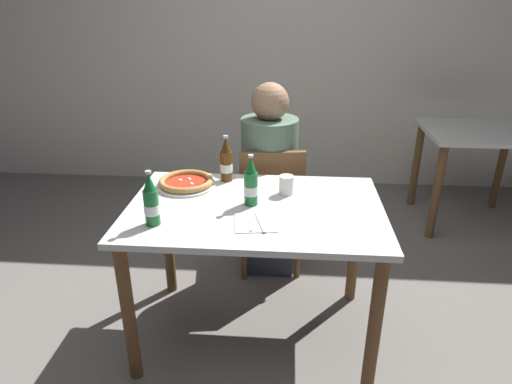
# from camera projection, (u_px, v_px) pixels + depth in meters

# --- Properties ---
(ground_plane) EXTENTS (8.00, 8.00, 0.00)m
(ground_plane) POSITION_uv_depth(u_px,v_px,m) (255.00, 331.00, 2.40)
(ground_plane) COLOR slate
(back_wall_tiled) EXTENTS (7.00, 0.10, 2.60)m
(back_wall_tiled) POSITION_uv_depth(u_px,v_px,m) (275.00, 40.00, 3.88)
(back_wall_tiled) COLOR silver
(back_wall_tiled) RESTS_ON ground_plane
(dining_table_main) EXTENTS (1.20, 0.80, 0.75)m
(dining_table_main) POSITION_uv_depth(u_px,v_px,m) (255.00, 227.00, 2.14)
(dining_table_main) COLOR silver
(dining_table_main) RESTS_ON ground_plane
(chair_behind_table) EXTENTS (0.45, 0.45, 0.85)m
(chair_behind_table) POSITION_uv_depth(u_px,v_px,m) (270.00, 203.00, 2.76)
(chair_behind_table) COLOR brown
(chair_behind_table) RESTS_ON ground_plane
(diner_seated) EXTENTS (0.34, 0.34, 1.21)m
(diner_seated) POSITION_uv_depth(u_px,v_px,m) (269.00, 184.00, 2.76)
(diner_seated) COLOR #2D3342
(diner_seated) RESTS_ON ground_plane
(dining_table_background) EXTENTS (0.80, 0.70, 0.75)m
(dining_table_background) POSITION_uv_depth(u_px,v_px,m) (477.00, 150.00, 3.35)
(dining_table_background) COLOR silver
(dining_table_background) RESTS_ON ground_plane
(pizza_margherita_near) EXTENTS (0.31, 0.31, 0.04)m
(pizza_margherita_near) POSITION_uv_depth(u_px,v_px,m) (186.00, 182.00, 2.31)
(pizza_margherita_near) COLOR white
(pizza_margherita_near) RESTS_ON dining_table_main
(beer_bottle_left) EXTENTS (0.07, 0.07, 0.25)m
(beer_bottle_left) POSITION_uv_depth(u_px,v_px,m) (251.00, 184.00, 2.08)
(beer_bottle_left) COLOR #196B2D
(beer_bottle_left) RESTS_ON dining_table_main
(beer_bottle_center) EXTENTS (0.07, 0.07, 0.25)m
(beer_bottle_center) POSITION_uv_depth(u_px,v_px,m) (151.00, 202.00, 1.89)
(beer_bottle_center) COLOR #196B2D
(beer_bottle_center) RESTS_ON dining_table_main
(beer_bottle_right) EXTENTS (0.07, 0.07, 0.25)m
(beer_bottle_right) POSITION_uv_depth(u_px,v_px,m) (226.00, 162.00, 2.35)
(beer_bottle_right) COLOR #512D0F
(beer_bottle_right) RESTS_ON dining_table_main
(napkin_with_cutlery) EXTENTS (0.20, 0.20, 0.01)m
(napkin_with_cutlery) POSITION_uv_depth(u_px,v_px,m) (256.00, 223.00, 1.94)
(napkin_with_cutlery) COLOR white
(napkin_with_cutlery) RESTS_ON dining_table_main
(paper_cup) EXTENTS (0.07, 0.07, 0.09)m
(paper_cup) POSITION_uv_depth(u_px,v_px,m) (286.00, 185.00, 2.21)
(paper_cup) COLOR white
(paper_cup) RESTS_ON dining_table_main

